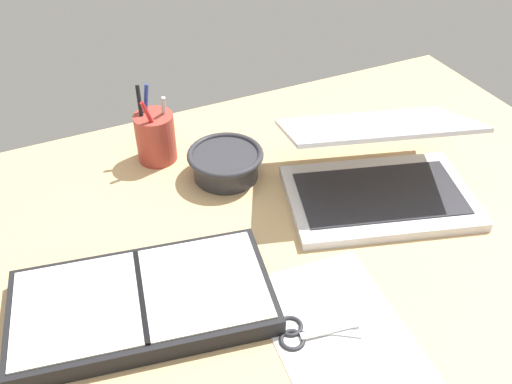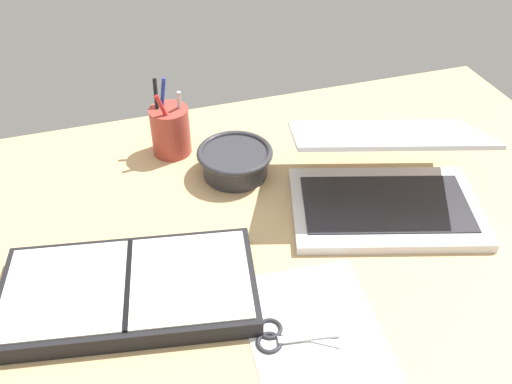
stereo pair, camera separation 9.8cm
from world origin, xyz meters
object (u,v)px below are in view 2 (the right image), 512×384
Objects in this scene: bowl at (235,161)px; pen_cup at (170,130)px; laptop at (386,182)px; planner at (129,290)px; scissors at (279,336)px.

bowl is 15.69cm from pen_cup.
laptop reaches higher than bowl.
planner is 24.14cm from scissors.
scissors is at bearing -124.51° from laptop.
laptop is 49.00cm from planner.
laptop is at bearing -39.68° from pen_cup.
planner is at bearing -133.11° from bowl.
pen_cup is 1.31× the size of scissors.
scissors is (-28.53, -23.13, -4.60)cm from laptop.
laptop is at bearing 60.01° from scissors.
laptop is 44.50cm from pen_cup.
laptop is at bearing -35.52° from bowl.
pen_cup reaches higher than bowl.
planner is at bearing -110.25° from pen_cup.
pen_cup is 52.10cm from scissors.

